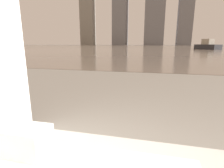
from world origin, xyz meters
TOP-DOWN VIEW (x-y plane):
  - towel_stack at (-0.18, 0.85)m, footprint 0.28×0.17m
  - harbor_water at (0.00, 62.00)m, footprint 180.00×110.00m
  - harbor_boat_2 at (10.48, 37.99)m, footprint 4.05×5.50m
  - skyline_tower_2 at (-0.26, 118.00)m, footprint 11.69×13.03m
  - skyline_tower_3 at (17.56, 118.00)m, footprint 8.19×7.74m

SIDE VIEW (x-z plane):
  - harbor_water at x=0.00m, z-range 0.00..0.01m
  - towel_stack at x=-0.18m, z-range 0.50..0.66m
  - harbor_boat_2 at x=10.48m, z-range -0.28..1.69m
  - skyline_tower_2 at x=-0.26m, z-range 0.00..40.78m
  - skyline_tower_3 at x=17.56m, z-range 0.00..51.12m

